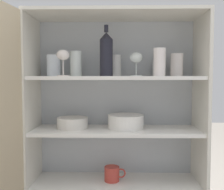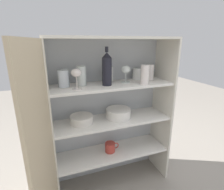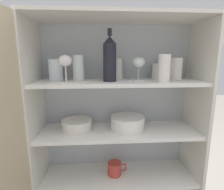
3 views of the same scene
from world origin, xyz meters
The scene contains 19 objects.
cupboard_back_panel centered at (0.00, 0.29, 0.63)m, with size 0.99×0.02×1.26m, color #B2B7BC.
cupboard_side_left centered at (-0.48, 0.14, 0.63)m, with size 0.02×0.32×1.26m, color silver.
cupboard_side_right centered at (0.48, 0.14, 0.63)m, with size 0.02×0.32×1.26m, color silver.
cupboard_top_panel centered at (0.00, 0.14, 1.27)m, with size 0.99×0.32×0.02m, color silver.
shelf_board_lower centered at (0.00, 0.14, 0.30)m, with size 0.95×0.28×0.02m, color white.
shelf_board_middle centered at (0.00, 0.14, 0.61)m, with size 0.95×0.28×0.02m, color white.
shelf_board_upper centered at (0.00, 0.14, 0.91)m, with size 0.95×0.28×0.02m, color white.
tumbler_glass_0 centered at (0.26, 0.23, 0.97)m, with size 0.08×0.08×0.10m.
tumbler_glass_1 centered at (0.23, 0.06, 1.00)m, with size 0.07×0.07×0.15m.
tumbler_glass_2 centered at (-0.23, 0.18, 1.00)m, with size 0.07×0.07×0.15m.
tumbler_glass_3 centered at (-0.37, 0.19, 0.98)m, with size 0.08×0.08×0.12m.
tumbler_glass_4 centered at (0.35, 0.18, 0.99)m, with size 0.07×0.07×0.13m.
tumbler_glass_5 centered at (-0.01, 0.22, 0.99)m, with size 0.07×0.07×0.13m.
wine_glass_0 centered at (0.12, 0.15, 1.02)m, with size 0.08×0.08×0.14m.
wine_glass_1 centered at (-0.29, 0.08, 1.03)m, with size 0.07×0.07×0.15m.
wine_bottle centered at (-0.05, 0.12, 1.05)m, with size 0.07×0.07×0.29m.
plate_stack_white centered at (0.06, 0.16, 0.66)m, with size 0.21×0.21×0.08m.
mixing_bowl_large centered at (-0.26, 0.17, 0.65)m, with size 0.18×0.18×0.06m.
coffee_mug_primary centered at (-0.02, 0.14, 0.35)m, with size 0.13×0.09×0.08m.
Camera 3 is at (-0.11, -0.87, 1.05)m, focal length 28.00 mm.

